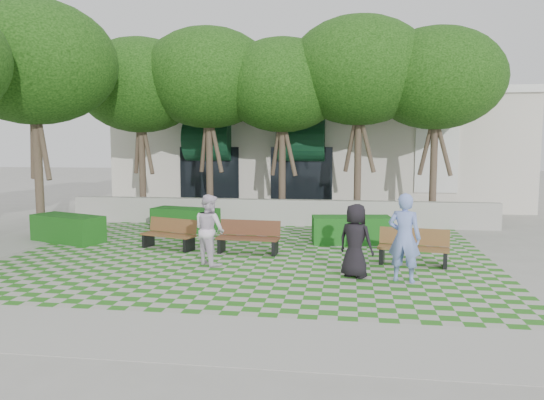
% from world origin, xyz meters
% --- Properties ---
extents(ground, '(90.00, 90.00, 0.00)m').
position_xyz_m(ground, '(0.00, 0.00, 0.00)').
color(ground, gray).
rests_on(ground, ground).
extents(lawn, '(12.00, 12.00, 0.00)m').
position_xyz_m(lawn, '(0.00, 1.00, 0.01)').
color(lawn, '#2B721E').
rests_on(lawn, ground).
extents(sidewalk_south, '(16.00, 2.00, 0.01)m').
position_xyz_m(sidewalk_south, '(0.00, -4.70, 0.01)').
color(sidewalk_south, '#9E9B93').
rests_on(sidewalk_south, ground).
extents(retaining_wall, '(15.00, 0.36, 0.90)m').
position_xyz_m(retaining_wall, '(0.00, 6.20, 0.45)').
color(retaining_wall, '#9E9B93').
rests_on(retaining_wall, ground).
extents(bench_east, '(1.70, 0.81, 0.86)m').
position_xyz_m(bench_east, '(4.03, 0.60, 0.41)').
color(bench_east, brown).
rests_on(bench_east, ground).
extents(bench_mid, '(1.67, 0.67, 0.86)m').
position_xyz_m(bench_mid, '(-0.10, 1.34, 0.41)').
color(bench_mid, '#502D1B').
rests_on(bench_mid, ground).
extents(bench_west, '(1.65, 1.01, 0.82)m').
position_xyz_m(bench_west, '(-2.35, 1.60, 0.40)').
color(bench_west, brown).
rests_on(bench_west, ground).
extents(hedge_midright, '(2.33, 1.20, 0.78)m').
position_xyz_m(hedge_midright, '(2.58, 3.11, 0.39)').
color(hedge_midright, '#144E16').
rests_on(hedge_midright, ground).
extents(hedge_midleft, '(2.29, 1.31, 0.76)m').
position_xyz_m(hedge_midleft, '(-2.81, 4.47, 0.38)').
color(hedge_midleft, '#134915').
rests_on(hedge_midleft, ground).
extents(hedge_west, '(2.41, 1.64, 0.78)m').
position_xyz_m(hedge_west, '(-5.64, 2.18, 0.39)').
color(hedge_west, '#134913').
rests_on(hedge_west, ground).
extents(person_blue, '(0.79, 0.63, 1.87)m').
position_xyz_m(person_blue, '(3.64, -1.00, 0.93)').
color(person_blue, '#7990DD').
rests_on(person_blue, ground).
extents(person_dark, '(0.93, 0.81, 1.60)m').
position_xyz_m(person_dark, '(2.64, -0.78, 0.80)').
color(person_dark, black).
rests_on(person_dark, ground).
extents(person_white, '(1.04, 1.01, 1.69)m').
position_xyz_m(person_white, '(-0.78, -0.05, 0.84)').
color(person_white, silver).
rests_on(person_white, ground).
extents(tree_row, '(17.70, 13.40, 7.41)m').
position_xyz_m(tree_row, '(-1.86, 5.95, 5.18)').
color(tree_row, '#47382B').
rests_on(tree_row, ground).
extents(building, '(18.00, 8.92, 5.15)m').
position_xyz_m(building, '(0.93, 14.08, 2.52)').
color(building, beige).
rests_on(building, ground).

